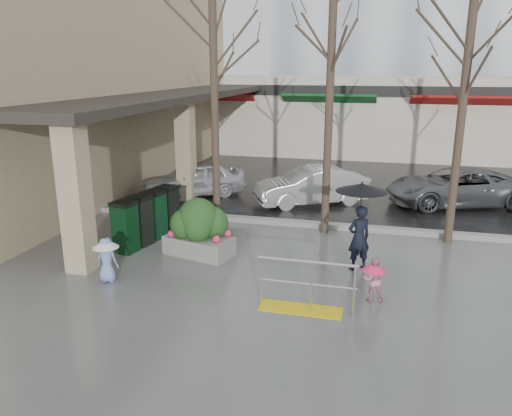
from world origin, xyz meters
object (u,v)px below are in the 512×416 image
at_px(tree_mideast, 468,52).
at_px(handrail, 304,292).
at_px(car_b, 311,186).
at_px(child_blue, 106,255).
at_px(car_a, 193,179).
at_px(news_boxes, 148,217).
at_px(child_pink, 373,276).
at_px(tree_midwest, 332,38).
at_px(car_c, 455,187).
at_px(tree_west, 213,45).
at_px(woman, 360,216).
at_px(planter, 199,228).

bearing_deg(tree_mideast, handrail, -123.19).
relative_size(tree_mideast, car_b, 1.70).
bearing_deg(child_blue, car_a, -80.27).
bearing_deg(news_boxes, child_pink, -8.89).
bearing_deg(handrail, child_blue, 176.18).
relative_size(news_boxes, car_b, 0.63).
bearing_deg(handrail, child_pink, 30.44).
xyz_separation_m(tree_midwest, car_c, (3.92, 3.99, -4.60)).
height_order(tree_west, car_b, tree_west).
bearing_deg(woman, news_boxes, -39.02).
xyz_separation_m(tree_west, woman, (4.25, -2.49, -3.79)).
bearing_deg(planter, news_boxes, 159.66).
relative_size(planter, car_a, 0.49).
xyz_separation_m(car_a, car_b, (4.30, -0.05, 0.00)).
distance_m(news_boxes, car_b, 6.06).
height_order(woman, news_boxes, woman).
bearing_deg(car_c, news_boxes, -73.67).
height_order(handrail, tree_midwest, tree_midwest).
relative_size(tree_mideast, child_pink, 7.07).
bearing_deg(woman, tree_mideast, -164.69).
height_order(handrail, planter, planter).
bearing_deg(car_a, car_c, 62.93).
height_order(tree_midwest, woman, tree_midwest).
bearing_deg(car_b, car_a, -120.36).
height_order(tree_mideast, woman, tree_mideast).
xyz_separation_m(child_blue, car_c, (8.12, 8.50, 0.03)).
bearing_deg(woman, car_c, -146.52).
relative_size(tree_midwest, news_boxes, 2.90).
bearing_deg(tree_midwest, car_a, 149.79).
bearing_deg(tree_mideast, tree_midwest, 180.00).
distance_m(handrail, tree_west, 7.52).
bearing_deg(child_pink, child_blue, -8.72).
height_order(news_boxes, car_b, news_boxes).
distance_m(tree_midwest, car_b, 5.51).
distance_m(tree_mideast, car_b, 6.58).
distance_m(child_blue, car_c, 11.76).
relative_size(car_a, car_c, 0.82).
xyz_separation_m(tree_mideast, car_b, (-4.10, 2.92, -4.23)).
xyz_separation_m(tree_midwest, child_blue, (-4.20, -4.51, -4.63)).
relative_size(tree_west, tree_midwest, 0.97).
relative_size(handrail, tree_west, 0.28).
relative_size(handrail, car_a, 0.51).
height_order(handrail, car_a, car_a).
bearing_deg(child_blue, planter, -121.62).
distance_m(child_blue, car_a, 7.54).
distance_m(tree_west, woman, 6.22).
xyz_separation_m(woman, planter, (-3.88, -0.01, -0.60)).
bearing_deg(car_c, tree_west, -79.24).
xyz_separation_m(child_pink, car_b, (-2.23, 6.97, 0.11)).
xyz_separation_m(handrail, tree_midwest, (-0.16, 4.80, 4.86)).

